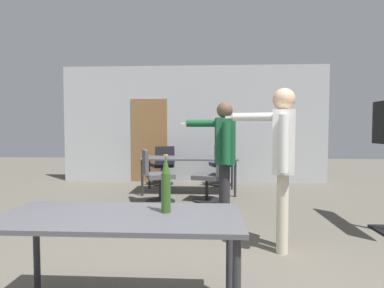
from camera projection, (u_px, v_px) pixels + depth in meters
name	position (u px, v px, depth m)	size (l,w,h in m)	color
back_wall	(192.00, 125.00, 7.39)	(6.50, 0.12, 2.86)	#B2B5B7
conference_table_near	(120.00, 226.00, 2.00)	(1.62, 0.69, 0.72)	#4C4C51
conference_table_far	(189.00, 160.00, 6.13)	(1.92, 0.83, 0.72)	#4C4C51
person_right_polo	(223.00, 150.00, 4.24)	(0.78, 0.69, 1.68)	#28282D
person_far_watching	(282.00, 152.00, 3.17)	(0.74, 0.69, 1.73)	beige
office_chair_mid_tucked	(156.00, 178.00, 5.27)	(0.64, 0.60, 0.94)	black
office_chair_far_right	(163.00, 167.00, 6.98)	(0.62, 0.66, 0.91)	black
office_chair_near_pushed	(211.00, 178.00, 5.39)	(0.63, 0.58, 0.90)	black
office_chair_far_left	(222.00, 166.00, 6.90)	(0.56, 0.61, 0.95)	black
beer_bottle	(166.00, 185.00, 2.05)	(0.07, 0.07, 0.40)	#2D511E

